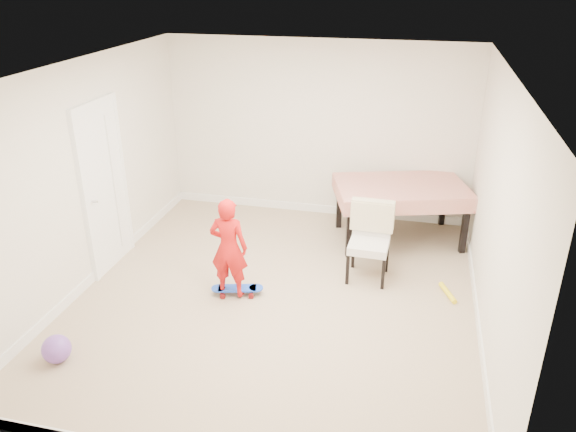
% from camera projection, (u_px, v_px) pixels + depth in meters
% --- Properties ---
extents(ground, '(5.00, 5.00, 0.00)m').
position_uv_depth(ground, '(276.00, 296.00, 6.52)').
color(ground, tan).
rests_on(ground, ground).
extents(ceiling, '(4.50, 5.00, 0.04)m').
position_uv_depth(ceiling, '(273.00, 71.00, 5.45)').
color(ceiling, white).
rests_on(ceiling, wall_back).
extents(wall_back, '(4.50, 0.04, 2.60)m').
position_uv_depth(wall_back, '(317.00, 131.00, 8.18)').
color(wall_back, silver).
rests_on(wall_back, ground).
extents(wall_front, '(4.50, 0.04, 2.60)m').
position_uv_depth(wall_front, '(182.00, 327.00, 3.78)').
color(wall_front, silver).
rests_on(wall_front, ground).
extents(wall_left, '(0.04, 5.00, 2.60)m').
position_uv_depth(wall_left, '(87.00, 176.00, 6.45)').
color(wall_left, silver).
rests_on(wall_left, ground).
extents(wall_right, '(0.04, 5.00, 2.60)m').
position_uv_depth(wall_right, '(494.00, 212.00, 5.51)').
color(wall_right, silver).
rests_on(wall_right, ground).
extents(door, '(0.11, 0.94, 2.11)m').
position_uv_depth(door, '(104.00, 189.00, 6.83)').
color(door, white).
rests_on(door, ground).
extents(baseboard_back, '(4.50, 0.02, 0.12)m').
position_uv_depth(baseboard_back, '(316.00, 208.00, 8.70)').
color(baseboard_back, white).
rests_on(baseboard_back, ground).
extents(baseboard_left, '(0.02, 5.00, 0.12)m').
position_uv_depth(baseboard_left, '(101.00, 270.00, 6.96)').
color(baseboard_left, white).
rests_on(baseboard_left, ground).
extents(baseboard_right, '(0.02, 5.00, 0.12)m').
position_uv_depth(baseboard_right, '(477.00, 318.00, 6.02)').
color(baseboard_right, white).
rests_on(baseboard_right, ground).
extents(dining_table, '(1.97, 1.54, 0.81)m').
position_uv_depth(dining_table, '(399.00, 212.00, 7.70)').
color(dining_table, red).
rests_on(dining_table, ground).
extents(dining_chair, '(0.54, 0.62, 0.95)m').
position_uv_depth(dining_chair, '(369.00, 243.00, 6.71)').
color(dining_chair, white).
rests_on(dining_chair, ground).
extents(skateboard, '(0.64, 0.36, 0.09)m').
position_uv_depth(skateboard, '(237.00, 291.00, 6.54)').
color(skateboard, blue).
rests_on(skateboard, ground).
extents(child, '(0.44, 0.29, 1.19)m').
position_uv_depth(child, '(229.00, 251.00, 6.29)').
color(child, red).
rests_on(child, ground).
extents(balloon, '(0.28, 0.28, 0.28)m').
position_uv_depth(balloon, '(56.00, 349.00, 5.41)').
color(balloon, purple).
rests_on(balloon, ground).
extents(foam_toy, '(0.20, 0.39, 0.06)m').
position_uv_depth(foam_toy, '(448.00, 293.00, 6.54)').
color(foam_toy, yellow).
rests_on(foam_toy, ground).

